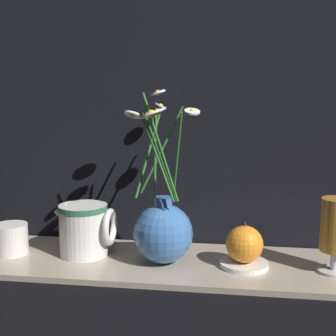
# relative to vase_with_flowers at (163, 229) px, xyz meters

# --- Properties ---
(ground_plane) EXTENTS (6.00, 6.00, 0.00)m
(ground_plane) POSITION_rel_vase_with_flowers_xyz_m (0.01, 0.01, -0.08)
(ground_plane) COLOR black
(shelf) EXTENTS (0.86, 0.25, 0.01)m
(shelf) POSITION_rel_vase_with_flowers_xyz_m (0.01, 0.01, -0.08)
(shelf) COLOR tan
(shelf) RESTS_ON ground_plane
(backdrop_wall) EXTENTS (1.36, 0.02, 1.10)m
(backdrop_wall) POSITION_rel_vase_with_flowers_xyz_m (0.01, 0.15, 0.47)
(backdrop_wall) COLOR black
(backdrop_wall) RESTS_ON ground_plane
(vase_with_flowers) EXTENTS (0.17, 0.20, 0.36)m
(vase_with_flowers) POSITION_rel_vase_with_flowers_xyz_m (0.00, 0.00, 0.00)
(vase_with_flowers) COLOR #3F72B7
(vase_with_flowers) RESTS_ON shelf
(yellow_mug) EXTENTS (0.08, 0.07, 0.07)m
(yellow_mug) POSITION_rel_vase_with_flowers_xyz_m (-0.35, 0.00, -0.04)
(yellow_mug) COLOR silver
(yellow_mug) RESTS_ON shelf
(ceramic_pitcher) EXTENTS (0.13, 0.11, 0.12)m
(ceramic_pitcher) POSITION_rel_vase_with_flowers_xyz_m (-0.18, 0.02, -0.01)
(ceramic_pitcher) COLOR white
(ceramic_pitcher) RESTS_ON shelf
(tea_glass) EXTENTS (0.07, 0.07, 0.15)m
(tea_glass) POSITION_rel_vase_with_flowers_xyz_m (0.35, -0.01, 0.02)
(tea_glass) COLOR silver
(tea_glass) RESTS_ON shelf
(saucer_plate) EXTENTS (0.10, 0.10, 0.01)m
(saucer_plate) POSITION_rel_vase_with_flowers_xyz_m (0.17, -0.00, -0.07)
(saucer_plate) COLOR white
(saucer_plate) RESTS_ON shelf
(orange_fruit) EXTENTS (0.08, 0.08, 0.08)m
(orange_fruit) POSITION_rel_vase_with_flowers_xyz_m (0.17, -0.00, -0.02)
(orange_fruit) COLOR orange
(orange_fruit) RESTS_ON saucer_plate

